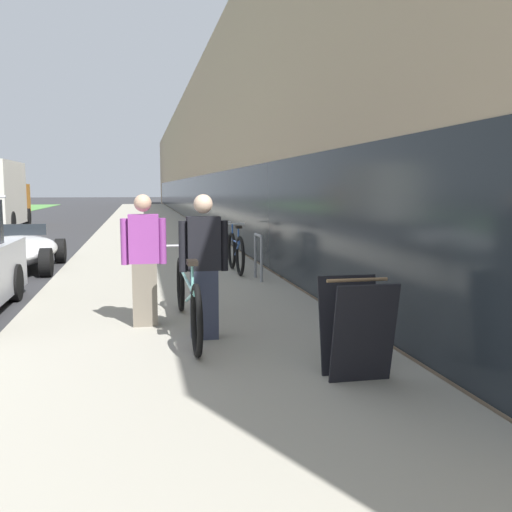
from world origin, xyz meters
name	(u,v)px	position (x,y,z in m)	size (l,w,h in m)	color
sidewalk_slab	(150,227)	(5.23, 21.00, 0.07)	(4.22, 70.00, 0.14)	#A39E8E
storefront_facade	(265,159)	(12.37, 29.00, 3.56)	(10.01, 70.00, 7.13)	tan
tandem_bicycle	(187,297)	(5.28, 1.42, 0.54)	(0.52, 2.94, 0.94)	black
person_rider	(204,267)	(5.44, 1.04, 0.95)	(0.55, 0.21, 1.62)	#33384C
person_bystander	(144,260)	(4.79, 1.80, 0.95)	(0.55, 0.21, 1.61)	#756B5B
bike_rack_hoop	(258,252)	(6.88, 4.95, 0.65)	(0.05, 0.60, 0.84)	gray
cruiser_bike_nearest	(236,252)	(6.64, 5.98, 0.54)	(0.52, 1.75, 0.96)	black
cruiser_bike_middle	(223,243)	(6.74, 8.46, 0.50)	(0.52, 1.72, 0.85)	black
sandwich_board_sign	(356,328)	(6.61, -0.58, 0.59)	(0.56, 0.56, 0.90)	black
vintage_roadster_curbside	(15,251)	(2.04, 8.11, 0.43)	(1.85, 3.83, 1.00)	white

